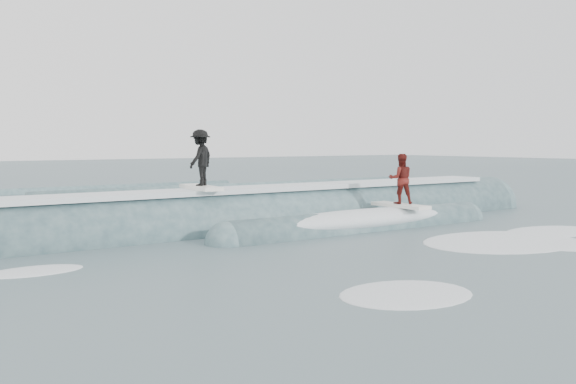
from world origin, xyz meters
TOP-DOWN VIEW (x-y plane):
  - ground at (0.00, 0.00)m, footprint 160.00×160.00m
  - breaking_wave at (0.26, 4.86)m, footprint 22.85×3.93m
  - surfer_black at (-2.27, 5.18)m, footprint 1.16×2.05m
  - surfer_red at (3.31, 2.98)m, footprint 0.92×2.00m
  - whitewater at (2.27, -1.12)m, footprint 15.69×7.04m
  - far_swells at (-0.19, 17.65)m, footprint 36.83×8.65m

SIDE VIEW (x-z plane):
  - ground at x=0.00m, z-range 0.00..0.00m
  - whitewater at x=2.27m, z-range -0.05..0.05m
  - far_swells at x=-0.19m, z-range -0.40..0.40m
  - breaking_wave at x=0.26m, z-range -1.11..1.19m
  - surfer_red at x=3.31m, z-range 0.50..2.11m
  - surfer_black at x=-2.27m, z-range 1.18..2.84m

